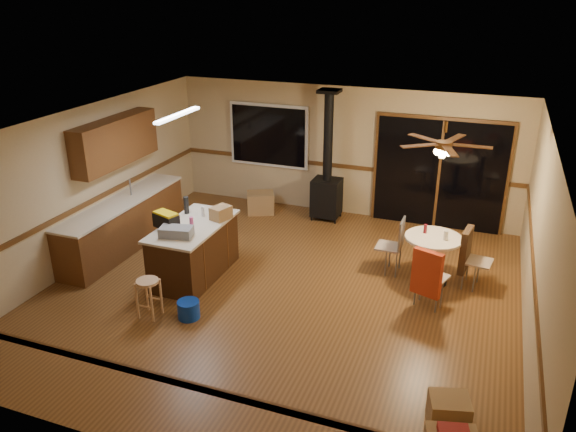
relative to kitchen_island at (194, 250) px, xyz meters
The scene contains 33 objects.
floor 1.57m from the kitchen_island, ahead, with size 7.00×7.00×0.00m, color brown.
ceiling 2.62m from the kitchen_island, ahead, with size 7.00×7.00×0.00m, color silver.
wall_back 3.90m from the kitchen_island, 66.80° to the left, with size 7.00×7.00×0.00m, color tan.
wall_front 3.90m from the kitchen_island, 66.80° to the right, with size 7.00×7.00×0.00m, color tan.
wall_left 2.17m from the kitchen_island, behind, with size 7.00×7.00×0.00m, color tan.
wall_right 5.07m from the kitchen_island, ahead, with size 7.00×7.00×0.00m, color tan.
chair_rail 1.60m from the kitchen_island, ahead, with size 7.00×7.00×0.08m, color #533114, non-canonical shape.
window 3.61m from the kitchen_island, 91.66° to the left, with size 1.72×0.10×1.32m, color black.
sliding_door 4.88m from the kitchen_island, 45.42° to the left, with size 2.52×0.10×2.10m, color black.
lower_cabinets 1.77m from the kitchen_island, 163.61° to the left, with size 0.60×3.00×0.86m, color #5C3317.
countertop 1.82m from the kitchen_island, 163.61° to the left, with size 0.64×3.04×0.04m, color beige.
upper_cabinets 2.43m from the kitchen_island, 159.02° to the left, with size 0.35×2.00×0.80m, color #5C3317.
kitchen_island is the anchor object (origin of this frame).
wood_stove 3.33m from the kitchen_island, 66.91° to the left, with size 0.55×0.50×2.52m.
ceiling_fan 4.17m from the kitchen_island, 17.47° to the left, with size 0.24×0.24×0.55m.
fluorescent_strip 2.15m from the kitchen_island, 135.00° to the left, with size 0.10×1.20×0.04m, color white.
toolbox_grey 0.70m from the kitchen_island, 90.50° to the right, with size 0.48×0.27×0.15m, color slate.
toolbox_black 0.69m from the kitchen_island, 143.51° to the right, with size 0.41×0.21×0.22m, color black.
toolbox_yellow_lid 0.79m from the kitchen_island, 143.51° to the right, with size 0.38×0.20×0.03m, color gold.
box_on_island 0.74m from the kitchen_island, 49.08° to the left, with size 0.23×0.32×0.21m, color olive.
bottle_dark 0.78m from the kitchen_island, 129.63° to the left, with size 0.08×0.08×0.29m, color black.
bottle_pink 0.57m from the kitchen_island, 62.76° to the right, with size 0.06×0.06×0.20m, color #D84C8C.
bottle_white 0.65m from the kitchen_island, 92.18° to the left, with size 0.06×0.06×0.17m, color white.
bar_stool 1.31m from the kitchen_island, 90.55° to the right, with size 0.32×0.32×0.58m, color tan.
blue_bucket 1.31m from the kitchen_island, 65.28° to the right, with size 0.32×0.32×0.26m, color #0C33A9.
dining_table 3.78m from the kitchen_island, 17.47° to the left, with size 0.89×0.89×0.78m.
glass_red 3.69m from the kitchen_island, 19.66° to the left, with size 0.05×0.05×0.14m, color #590C14.
glass_cream 3.96m from the kitchen_island, 15.99° to the left, with size 0.07×0.07×0.15m, color beige.
chair_left 3.26m from the kitchen_island, 22.27° to the left, with size 0.41×0.40×0.51m.
chair_near 3.66m from the kitchen_island, ahead, with size 0.55×0.57×0.70m.
chair_right 4.30m from the kitchen_island, 16.36° to the left, with size 0.51×0.48×0.70m.
box_under_window 2.89m from the kitchen_island, 91.38° to the left, with size 0.54×0.43×0.43m, color olive.
box_corner_b 4.68m from the kitchen_island, 25.63° to the right, with size 0.42×0.36×0.34m, color olive.
Camera 1 is at (2.75, -7.08, 4.43)m, focal length 35.00 mm.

